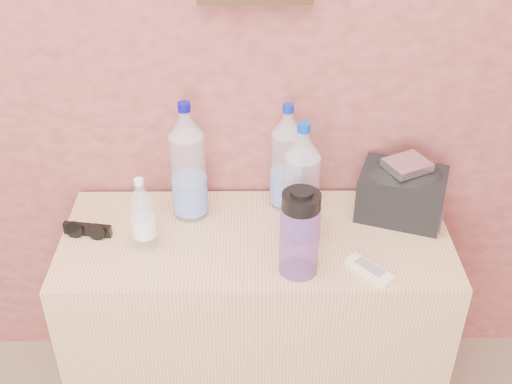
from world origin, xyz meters
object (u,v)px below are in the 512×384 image
dresser (256,323)px  pet_large_d (301,189)px  foil_packet (407,165)px  nalgene_bottle (300,232)px  sunglasses (88,229)px  pet_large_b (188,167)px  toiletry_bag (402,191)px  pet_large_c (286,162)px  pet_small (143,218)px  ac_remote (369,270)px

dresser → pet_large_d: 0.51m
pet_large_d → foil_packet: 0.32m
nalgene_bottle → sunglasses: 0.61m
dresser → pet_large_b: 0.55m
toiletry_bag → pet_large_b: bearing=-161.3°
pet_large_c → pet_small: size_ratio=1.51×
pet_small → pet_large_c: bearing=27.0°
ac_remote → nalgene_bottle: bearing=-136.5°
toiletry_bag → nalgene_bottle: bearing=-122.3°
nalgene_bottle → sunglasses: (-0.58, 0.15, -0.11)m
pet_large_d → pet_large_b: bearing=161.0°
pet_large_b → nalgene_bottle: 0.39m
pet_large_c → sunglasses: pet_large_c is taller
sunglasses → foil_packet: bearing=14.5°
pet_large_b → ac_remote: pet_large_b is taller
dresser → pet_large_d: (0.12, 0.01, 0.50)m
pet_large_b → sunglasses: (-0.28, -0.10, -0.14)m
pet_large_d → pet_small: 0.43m
pet_small → pet_large_d: bearing=6.0°
pet_large_b → sunglasses: pet_large_b is taller
dresser → toiletry_bag: bearing=13.9°
dresser → sunglasses: bearing=178.4°
pet_large_d → ac_remote: 0.28m
pet_large_d → toiletry_bag: 0.33m
pet_small → toiletry_bag: pet_small is taller
pet_large_b → toiletry_bag: bearing=-0.8°
pet_large_b → ac_remote: (0.49, -0.27, -0.15)m
pet_small → foil_packet: 0.74m
nalgene_bottle → toiletry_bag: nalgene_bottle is taller
pet_large_c → pet_small: 0.44m
pet_large_c → sunglasses: size_ratio=2.40×
sunglasses → pet_large_d: bearing=8.4°
pet_small → ac_remote: size_ratio=1.63×
ac_remote → toiletry_bag: 0.30m
pet_small → toiletry_bag: (0.73, 0.14, -0.02)m
pet_large_d → nalgene_bottle: pet_large_d is taller
pet_large_b → pet_large_c: 0.28m
toiletry_bag → pet_large_c: bearing=-170.2°
pet_large_b → pet_small: (-0.11, -0.15, -0.06)m
sunglasses → ac_remote: bearing=-3.3°
pet_large_d → nalgene_bottle: (-0.01, -0.15, -0.03)m
toiletry_bag → dresser: bearing=-146.6°
toiletry_bag → pet_small: bearing=-149.3°
sunglasses → toiletry_bag: toiletry_bag is taller
pet_large_c → toiletry_bag: 0.34m
pet_large_b → toiletry_bag: 0.62m
pet_large_c → toiletry_bag: bearing=-9.7°
pet_large_d → ac_remote: size_ratio=2.65×
foil_packet → nalgene_bottle: bearing=-142.7°
pet_small → ac_remote: bearing=-11.1°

